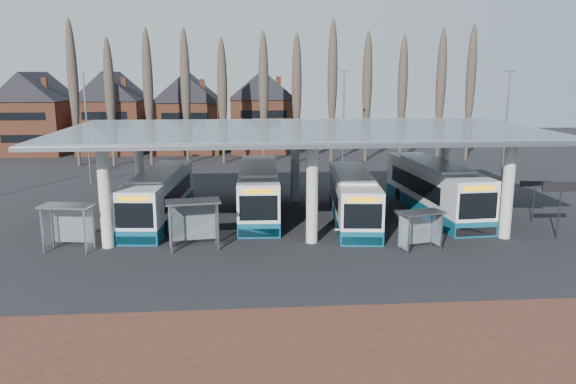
{
  "coord_description": "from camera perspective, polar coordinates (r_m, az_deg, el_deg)",
  "views": [
    {
      "loc": [
        -4.0,
        -29.71,
        10.03
      ],
      "look_at": [
        -1.07,
        7.0,
        2.16
      ],
      "focal_mm": 35.0,
      "sensor_mm": 36.0,
      "label": 1
    }
  ],
  "objects": [
    {
      "name": "station_canopy",
      "position": [
        38.17,
        1.5,
        5.53
      ],
      "size": [
        32.0,
        16.0,
        6.34
      ],
      "color": "#BBBAB6",
      "rests_on": "ground"
    },
    {
      "name": "shelter_1",
      "position": [
        32.79,
        -9.63,
        -2.14
      ],
      "size": [
        3.28,
        2.0,
        2.86
      ],
      "rotation": [
        0.0,
        0.0,
        0.16
      ],
      "color": "gray",
      "rests_on": "ground"
    },
    {
      "name": "lamp_post_a",
      "position": [
        53.77,
        -19.75,
        6.36
      ],
      "size": [
        0.8,
        0.16,
        10.17
      ],
      "color": "slate",
      "rests_on": "ground"
    },
    {
      "name": "shelter_2",
      "position": [
        32.84,
        13.23,
        -2.98
      ],
      "size": [
        2.73,
        1.84,
        2.32
      ],
      "rotation": [
        0.0,
        0.0,
        0.25
      ],
      "color": "gray",
      "rests_on": "ground"
    },
    {
      "name": "ground",
      "position": [
        31.61,
        2.97,
        -6.45
      ],
      "size": [
        140.0,
        140.0,
        0.0
      ],
      "primitive_type": "plane",
      "color": "black",
      "rests_on": "ground"
    },
    {
      "name": "barrier",
      "position": [
        33.8,
        6.43,
        -3.81
      ],
      "size": [
        2.11,
        0.77,
        1.07
      ],
      "rotation": [
        0.0,
        0.0,
        0.19
      ],
      "color": "black",
      "rests_on": "ground"
    },
    {
      "name": "shelter_0",
      "position": [
        34.39,
        -21.41,
        -2.37
      ],
      "size": [
        3.08,
        1.89,
        2.68
      ],
      "rotation": [
        0.0,
        0.0,
        -0.16
      ],
      "color": "gray",
      "rests_on": "ground"
    },
    {
      "name": "bus_1",
      "position": [
        40.43,
        -3.01,
        0.08
      ],
      "size": [
        3.03,
        12.62,
        3.49
      ],
      "rotation": [
        0.0,
        0.0,
        -0.03
      ],
      "color": "silver",
      "rests_on": "ground"
    },
    {
      "name": "info_sign_1",
      "position": [
        41.21,
        23.78,
        0.39
      ],
      "size": [
        1.92,
        0.49,
        2.89
      ],
      "rotation": [
        0.0,
        0.0,
        -0.2
      ],
      "color": "black",
      "rests_on": "ground"
    },
    {
      "name": "info_sign_0",
      "position": [
        37.7,
        26.01,
        0.07
      ],
      "size": [
        2.39,
        0.14,
        3.56
      ],
      "rotation": [
        0.0,
        0.0,
        -0.0
      ],
      "color": "black",
      "rests_on": "ground"
    },
    {
      "name": "lamp_post_b",
      "position": [
        56.79,
        5.65,
        7.27
      ],
      "size": [
        0.8,
        0.16,
        10.17
      ],
      "color": "slate",
      "rests_on": "ground"
    },
    {
      "name": "townhouse_row",
      "position": [
        74.75,
        -13.75,
        8.6
      ],
      "size": [
        36.8,
        10.3,
        12.25
      ],
      "color": "brown",
      "rests_on": "ground"
    },
    {
      "name": "lamp_post_c",
      "position": [
        55.4,
        21.28,
        6.4
      ],
      "size": [
        0.8,
        0.16,
        10.17
      ],
      "color": "slate",
      "rests_on": "ground"
    },
    {
      "name": "bus_2",
      "position": [
        38.77,
        6.58,
        -0.61
      ],
      "size": [
        3.69,
        12.18,
        3.33
      ],
      "rotation": [
        0.0,
        0.0,
        -0.09
      ],
      "color": "silver",
      "rests_on": "ground"
    },
    {
      "name": "poplar_row",
      "position": [
        62.85,
        -0.92,
        10.93
      ],
      "size": [
        45.1,
        1.1,
        14.5
      ],
      "color": "#473D33",
      "rests_on": "ground"
    },
    {
      "name": "bus_0",
      "position": [
        39.68,
        -12.99,
        -0.53
      ],
      "size": [
        3.65,
        12.31,
        3.37
      ],
      "rotation": [
        0.0,
        0.0,
        -0.09
      ],
      "color": "silver",
      "rests_on": "ground"
    },
    {
      "name": "bus_3",
      "position": [
        42.14,
        14.64,
        0.31
      ],
      "size": [
        3.71,
        13.35,
        3.66
      ],
      "rotation": [
        0.0,
        0.0,
        0.07
      ],
      "color": "silver",
      "rests_on": "ground"
    },
    {
      "name": "brick_strip",
      "position": [
        20.73,
        7.47,
        -16.93
      ],
      "size": [
        70.0,
        10.0,
        0.03
      ],
      "primitive_type": "cube",
      "color": "brown",
      "rests_on": "ground"
    }
  ]
}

